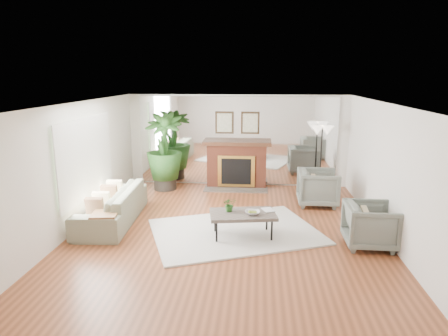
# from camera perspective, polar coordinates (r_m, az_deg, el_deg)

# --- Properties ---
(ground) EXTENTS (7.00, 7.00, 0.00)m
(ground) POSITION_cam_1_polar(r_m,az_deg,el_deg) (7.98, 0.48, -9.04)
(ground) COLOR brown
(ground) RESTS_ON ground
(wall_left) EXTENTS (0.02, 7.00, 2.50)m
(wall_left) POSITION_cam_1_polar(r_m,az_deg,el_deg) (8.37, -20.38, 0.15)
(wall_left) COLOR white
(wall_left) RESTS_ON ground
(wall_right) EXTENTS (0.02, 7.00, 2.50)m
(wall_right) POSITION_cam_1_polar(r_m,az_deg,el_deg) (7.95, 22.53, -0.69)
(wall_right) COLOR white
(wall_right) RESTS_ON ground
(wall_back) EXTENTS (6.00, 0.02, 2.50)m
(wall_back) POSITION_cam_1_polar(r_m,az_deg,el_deg) (11.01, 1.91, 3.93)
(wall_back) COLOR white
(wall_back) RESTS_ON ground
(mirror_panel) EXTENTS (5.40, 0.04, 2.40)m
(mirror_panel) POSITION_cam_1_polar(r_m,az_deg,el_deg) (10.99, 1.91, 3.91)
(mirror_panel) COLOR silver
(mirror_panel) RESTS_ON wall_back
(window_panel) EXTENTS (0.04, 2.40, 1.50)m
(window_panel) POSITION_cam_1_polar(r_m,az_deg,el_deg) (8.69, -19.15, 1.38)
(window_panel) COLOR #B2E09E
(window_panel) RESTS_ON wall_left
(fireplace) EXTENTS (1.85, 0.83, 2.05)m
(fireplace) POSITION_cam_1_polar(r_m,az_deg,el_deg) (10.89, 1.83, 0.67)
(fireplace) COLOR brown
(fireplace) RESTS_ON ground
(area_rug) EXTENTS (3.73, 3.23, 0.03)m
(area_rug) POSITION_cam_1_polar(r_m,az_deg,el_deg) (7.93, 1.61, -9.05)
(area_rug) COLOR silver
(area_rug) RESTS_ON ground
(coffee_table) EXTENTS (1.32, 0.90, 0.49)m
(coffee_table) POSITION_cam_1_polar(r_m,az_deg,el_deg) (7.55, 2.70, -6.71)
(coffee_table) COLOR #5E524A
(coffee_table) RESTS_ON ground
(sofa) EXTENTS (1.08, 2.48, 0.71)m
(sofa) POSITION_cam_1_polar(r_m,az_deg,el_deg) (8.69, -15.73, -5.17)
(sofa) COLOR gray
(sofa) RESTS_ON ground
(armchair_back) EXTENTS (0.94, 0.92, 0.84)m
(armchair_back) POSITION_cam_1_polar(r_m,az_deg,el_deg) (9.68, 13.29, -2.74)
(armchair_back) COLOR slate
(armchair_back) RESTS_ON ground
(armchair_front) EXTENTS (0.89, 0.86, 0.80)m
(armchair_front) POSITION_cam_1_polar(r_m,az_deg,el_deg) (7.65, 20.19, -7.68)
(armchair_front) COLOR slate
(armchair_front) RESTS_ON ground
(side_table) EXTENTS (0.52, 0.52, 0.53)m
(side_table) POSITION_cam_1_polar(r_m,az_deg,el_deg) (7.73, -16.64, -6.80)
(side_table) COLOR brown
(side_table) RESTS_ON ground
(potted_ficus) EXTENTS (1.01, 1.01, 2.06)m
(potted_ficus) POSITION_cam_1_polar(r_m,az_deg,el_deg) (10.68, -8.56, 2.68)
(potted_ficus) COLOR black
(potted_ficus) RESTS_ON ground
(floor_lamp) EXTENTS (0.57, 0.31, 1.74)m
(floor_lamp) POSITION_cam_1_polar(r_m,az_deg,el_deg) (10.62, 13.82, 4.51)
(floor_lamp) COLOR black
(floor_lamp) RESTS_ON ground
(tabletop_plant) EXTENTS (0.30, 0.28, 0.28)m
(tabletop_plant) POSITION_cam_1_polar(r_m,az_deg,el_deg) (7.58, 0.80, -5.20)
(tabletop_plant) COLOR #2D5820
(tabletop_plant) RESTS_ON coffee_table
(fruit_bowl) EXTENTS (0.28, 0.28, 0.07)m
(fruit_bowl) POSITION_cam_1_polar(r_m,az_deg,el_deg) (7.46, 4.09, -6.37)
(fruit_bowl) COLOR brown
(fruit_bowl) RESTS_ON coffee_table
(book) EXTENTS (0.29, 0.32, 0.02)m
(book) POSITION_cam_1_polar(r_m,az_deg,el_deg) (7.66, 5.68, -6.07)
(book) COLOR brown
(book) RESTS_ON coffee_table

